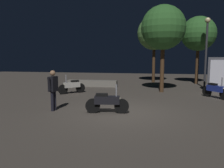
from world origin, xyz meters
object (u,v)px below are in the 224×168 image
object	(u,v)px
motorcycle_black_foreground	(107,102)
kiosk_billboard	(222,75)
motorcycle_blue_parked_left	(216,90)
motorcycle_white_parked_right	(72,86)
person_rider_beside	(53,87)
streetlamp_near	(207,43)

from	to	relation	value
motorcycle_black_foreground	kiosk_billboard	bearing A→B (deg)	39.65
motorcycle_blue_parked_left	motorcycle_white_parked_right	world-z (taller)	same
person_rider_beside	kiosk_billboard	xyz separation A→B (m)	(7.91, 6.23, 0.10)
motorcycle_white_parked_right	person_rider_beside	distance (m)	4.22
kiosk_billboard	motorcycle_white_parked_right	bearing A→B (deg)	25.70
motorcycle_white_parked_right	kiosk_billboard	xyz separation A→B (m)	(8.70, 2.12, 0.61)
person_rider_beside	kiosk_billboard	distance (m)	10.07
streetlamp_near	person_rider_beside	bearing A→B (deg)	-132.08
streetlamp_near	motorcycle_blue_parked_left	bearing A→B (deg)	-94.30
streetlamp_near	kiosk_billboard	xyz separation A→B (m)	(0.56, -1.90, -1.98)
motorcycle_black_foreground	streetlamp_near	bearing A→B (deg)	49.84
motorcycle_black_foreground	kiosk_billboard	size ratio (longest dim) A/B	0.79
motorcycle_white_parked_right	motorcycle_black_foreground	bearing A→B (deg)	80.99
motorcycle_blue_parked_left	kiosk_billboard	world-z (taller)	kiosk_billboard
kiosk_billboard	motorcycle_black_foreground	bearing A→B (deg)	59.34
motorcycle_blue_parked_left	streetlamp_near	world-z (taller)	streetlamp_near
person_rider_beside	kiosk_billboard	world-z (taller)	kiosk_billboard
motorcycle_white_parked_right	person_rider_beside	xyz separation A→B (m)	(0.79, -4.11, 0.52)
motorcycle_blue_parked_left	streetlamp_near	bearing A→B (deg)	140.30
motorcycle_black_foreground	motorcycle_blue_parked_left	world-z (taller)	same
motorcycle_white_parked_right	streetlamp_near	distance (m)	9.44
motorcycle_white_parked_right	streetlamp_near	xyz separation A→B (m)	(8.14, 4.02, 2.59)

